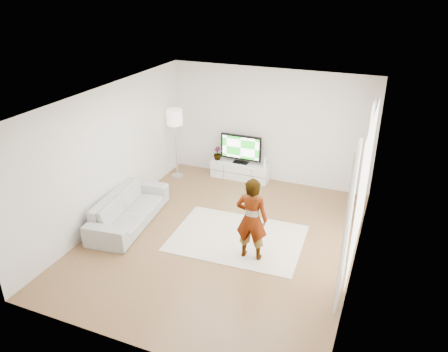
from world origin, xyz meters
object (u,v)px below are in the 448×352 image
at_px(media_console, 240,171).
at_px(player, 252,219).
at_px(rug, 237,238).
at_px(floor_lamp, 175,120).
at_px(sofa, 129,209).
at_px(television, 241,148).

relative_size(media_console, player, 0.93).
xyz_separation_m(rug, floor_lamp, (-2.48, 2.17, 1.48)).
xyz_separation_m(sofa, floor_lamp, (-0.18, 2.46, 1.17)).
bearing_deg(floor_lamp, rug, -41.21).
bearing_deg(sofa, player, -100.83).
height_order(television, floor_lamp, floor_lamp).
relative_size(television, rug, 0.42).
bearing_deg(player, floor_lamp, -45.40).
height_order(television, sofa, television).
bearing_deg(television, floor_lamp, -161.99).
distance_m(media_console, television, 0.61).
xyz_separation_m(media_console, floor_lamp, (-1.55, -0.48, 1.28)).
height_order(rug, player, player).
height_order(sofa, floor_lamp, floor_lamp).
bearing_deg(floor_lamp, sofa, -85.76).
relative_size(television, player, 0.67).
xyz_separation_m(television, rug, (0.93, -2.67, -0.81)).
bearing_deg(television, sofa, -114.81).
bearing_deg(player, television, -69.70).
relative_size(media_console, rug, 0.58).
distance_m(television, rug, 2.94).
relative_size(television, sofa, 0.47).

